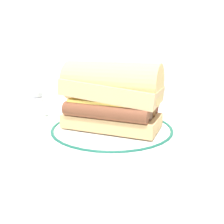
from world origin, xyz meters
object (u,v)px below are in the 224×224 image
(sausage_sandwich, at_px, (112,96))
(salt_shaker, at_px, (37,103))
(drinking_glass, at_px, (176,94))
(plate, at_px, (112,130))

(sausage_sandwich, relative_size, salt_shaker, 2.68)
(sausage_sandwich, relative_size, drinking_glass, 2.08)
(sausage_sandwich, height_order, drinking_glass, sausage_sandwich)
(drinking_glass, distance_m, salt_shaker, 0.36)
(plate, height_order, drinking_glass, drinking_glass)
(plate, relative_size, drinking_glass, 2.62)
(plate, bearing_deg, salt_shaker, 149.68)
(drinking_glass, height_order, salt_shaker, drinking_glass)
(sausage_sandwich, bearing_deg, salt_shaker, 170.75)
(sausage_sandwich, xyz_separation_m, salt_shaker, (-0.18, 0.11, -0.04))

